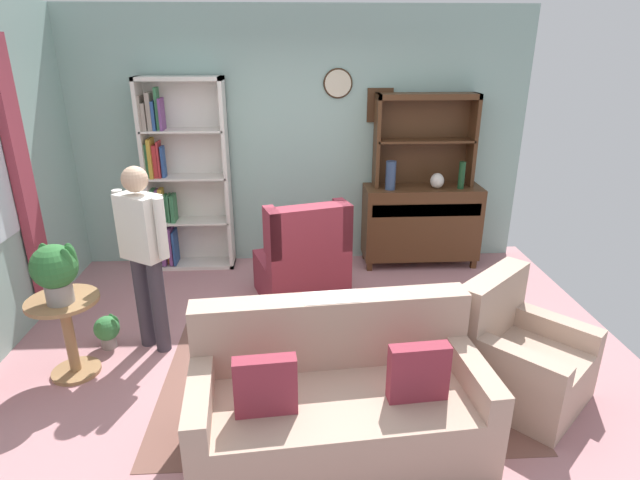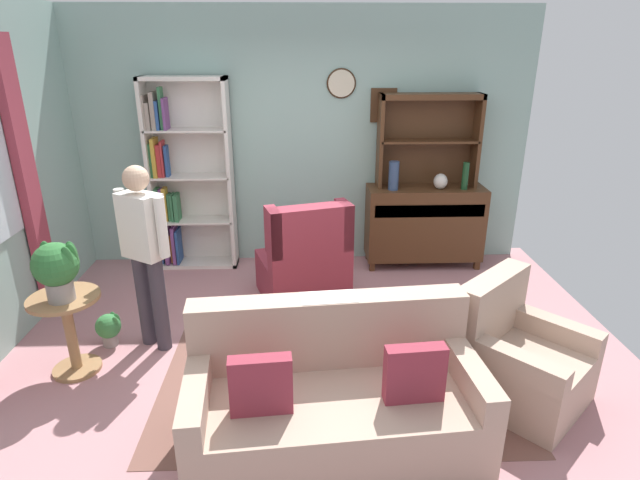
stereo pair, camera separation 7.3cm
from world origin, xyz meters
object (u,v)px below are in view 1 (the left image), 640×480
(vase_tall, at_px, (391,175))
(plant_stand, at_px, (68,328))
(person_reading, at_px, (144,247))
(coffee_table, at_px, (346,320))
(vase_round, at_px, (437,181))
(sideboard, at_px, (421,222))
(sideboard_hutch, at_px, (425,127))
(armchair_floral, at_px, (519,359))
(potted_plant_small, at_px, (107,330))
(bottle_wine, at_px, (462,175))
(couch_floral, at_px, (338,400))
(wingback_chair, at_px, (303,266))
(bookshelf, at_px, (180,179))
(book_stack, at_px, (339,311))
(potted_plant_large, at_px, (56,269))

(vase_tall, xyz_separation_m, plant_stand, (-2.78, -1.90, -0.68))
(person_reading, relative_size, coffee_table, 1.95)
(coffee_table, bearing_deg, vase_round, 57.29)
(sideboard, relative_size, sideboard_hutch, 1.18)
(armchair_floral, height_order, potted_plant_small, armchair_floral)
(sideboard, relative_size, coffee_table, 1.63)
(bottle_wine, distance_m, armchair_floral, 2.46)
(couch_floral, relative_size, armchair_floral, 1.73)
(sideboard, bearing_deg, wingback_chair, -147.01)
(bookshelf, relative_size, book_stack, 10.04)
(plant_stand, relative_size, potted_plant_small, 2.25)
(vase_round, distance_m, bottle_wine, 0.27)
(sideboard, bearing_deg, vase_round, -27.17)
(bottle_wine, xyz_separation_m, wingback_chair, (-1.76, -0.80, -0.69))
(book_stack, bearing_deg, plant_stand, -178.37)
(person_reading, xyz_separation_m, coffee_table, (1.59, -0.27, -0.55))
(sideboard_hutch, xyz_separation_m, potted_plant_small, (-3.03, -1.74, -1.39))
(plant_stand, relative_size, person_reading, 0.42)
(couch_floral, height_order, book_stack, couch_floral)
(sideboard_hutch, xyz_separation_m, wingback_chair, (-1.37, -1.00, -1.18))
(armchair_floral, distance_m, potted_plant_small, 3.28)
(coffee_table, bearing_deg, vase_tall, 70.12)
(coffee_table, bearing_deg, bottle_wine, 51.56)
(bookshelf, height_order, couch_floral, bookshelf)
(bookshelf, bearing_deg, potted_plant_small, -101.36)
(potted_plant_small, xyz_separation_m, coffee_table, (1.98, -0.27, 0.18))
(plant_stand, bearing_deg, vase_tall, 34.35)
(potted_plant_small, bearing_deg, armchair_floral, -13.79)
(sideboard_hutch, bearing_deg, couch_floral, -112.18)
(bookshelf, xyz_separation_m, vase_tall, (2.29, -0.17, 0.05))
(bookshelf, distance_m, sideboard, 2.73)
(armchair_floral, xyz_separation_m, coffee_table, (-1.20, 0.51, 0.06))
(armchair_floral, bearing_deg, sideboard, 93.59)
(sideboard, height_order, sideboard_hutch, sideboard_hutch)
(coffee_table, bearing_deg, couch_floral, -99.03)
(potted_plant_small, height_order, person_reading, person_reading)
(armchair_floral, bearing_deg, plant_stand, 172.68)
(sideboard_hutch, bearing_deg, wingback_chair, -143.91)
(potted_plant_large, xyz_separation_m, book_stack, (2.04, 0.11, -0.46))
(sideboard, bearing_deg, bottle_wine, -12.89)
(vase_tall, distance_m, person_reading, 2.74)
(vase_round, distance_m, potted_plant_small, 3.62)
(armchair_floral, distance_m, wingback_chair, 2.15)
(person_reading, distance_m, book_stack, 1.62)
(vase_round, xyz_separation_m, book_stack, (-1.24, -1.86, -0.56))
(sideboard, height_order, book_stack, sideboard)
(potted_plant_large, distance_m, book_stack, 2.10)
(vase_tall, distance_m, potted_plant_small, 3.19)
(vase_tall, height_order, wingback_chair, vase_tall)
(person_reading, bearing_deg, couch_floral, -39.42)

